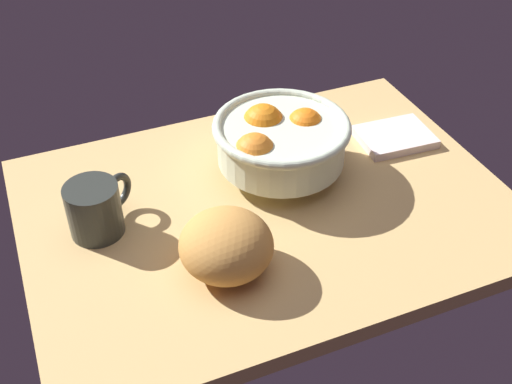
% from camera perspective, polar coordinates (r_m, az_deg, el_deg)
% --- Properties ---
extents(ground_plane, '(0.78, 0.57, 0.03)m').
position_cam_1_polar(ground_plane, '(1.07, 1.02, -1.60)').
color(ground_plane, tan).
extents(fruit_bowl, '(0.23, 0.23, 0.12)m').
position_cam_1_polar(fruit_bowl, '(1.08, 2.08, 4.64)').
color(fruit_bowl, silver).
rests_on(fruit_bowl, ground).
extents(bread_loaf, '(0.19, 0.19, 0.09)m').
position_cam_1_polar(bread_loaf, '(0.92, -2.65, -4.72)').
color(bread_loaf, '#C78A41').
rests_on(bread_loaf, ground).
extents(napkin_folded, '(0.14, 0.11, 0.02)m').
position_cam_1_polar(napkin_folded, '(1.22, 12.13, 4.78)').
color(napkin_folded, silver).
rests_on(napkin_folded, ground).
extents(mug, '(0.11, 0.10, 0.09)m').
position_cam_1_polar(mug, '(1.01, -13.95, -1.42)').
color(mug, '#2C302C').
rests_on(mug, ground).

